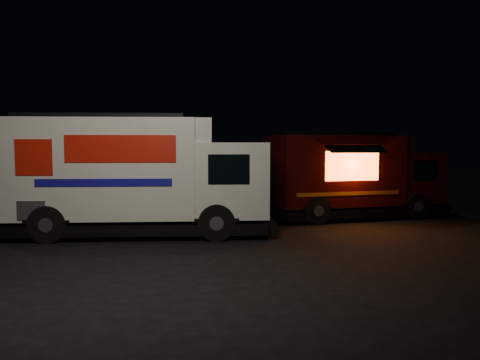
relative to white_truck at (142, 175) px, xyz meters
name	(u,v)px	position (x,y,z in m)	size (l,w,h in m)	color
ground	(215,244)	(1.46, -2.11, -1.69)	(80.00, 80.00, 0.00)	black
white_truck	(142,175)	(0.00, 0.00, 0.00)	(7.45, 2.54, 3.38)	silver
red_truck	(354,175)	(7.55, 0.37, -0.20)	(6.41, 2.36, 2.98)	#340909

